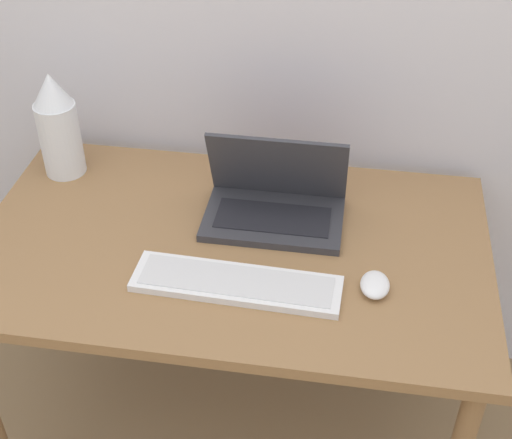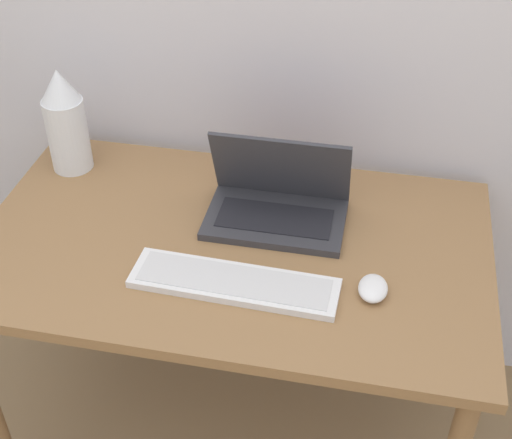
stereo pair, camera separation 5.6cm
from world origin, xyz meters
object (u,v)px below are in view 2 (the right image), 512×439
(keyboard, at_px, (234,283))
(mouse, at_px, (373,288))
(laptop, at_px, (277,201))
(vase, at_px, (65,121))

(keyboard, relative_size, mouse, 5.27)
(laptop, bearing_deg, mouse, -42.32)
(mouse, distance_m, vase, 0.94)
(laptop, relative_size, mouse, 3.83)
(laptop, relative_size, vase, 1.17)
(laptop, xyz_separation_m, keyboard, (-0.05, -0.27, -0.04))
(keyboard, relative_size, vase, 1.62)
(laptop, height_order, mouse, laptop)
(mouse, xyz_separation_m, vase, (-0.86, 0.35, 0.13))
(laptop, height_order, vase, vase)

